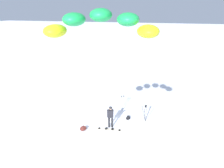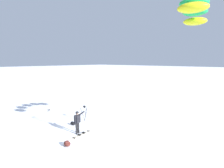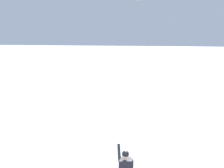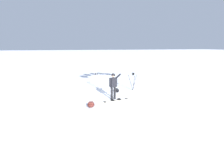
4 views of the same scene
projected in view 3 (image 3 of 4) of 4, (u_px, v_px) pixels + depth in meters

